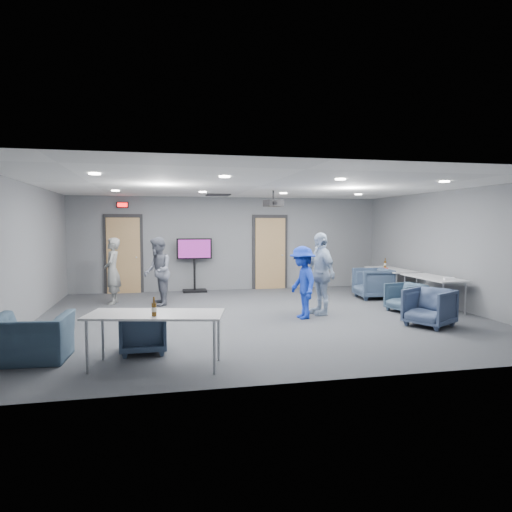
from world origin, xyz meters
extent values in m
plane|color=#383B40|center=(0.00, 0.00, 0.00)|extent=(9.00, 9.00, 0.00)
plane|color=silver|center=(0.00, 0.00, 2.70)|extent=(9.00, 9.00, 0.00)
cube|color=slate|center=(0.00, 4.00, 1.35)|extent=(9.00, 0.02, 2.70)
cube|color=slate|center=(0.00, -4.00, 1.35)|extent=(9.00, 0.02, 2.70)
cube|color=slate|center=(-4.50, 0.00, 1.35)|extent=(0.02, 8.00, 2.70)
cube|color=slate|center=(4.50, 0.00, 1.35)|extent=(0.02, 8.00, 2.70)
cube|color=black|center=(-3.00, 3.97, 1.08)|extent=(1.06, 0.06, 2.24)
cube|color=#A77851|center=(-3.00, 3.93, 1.05)|extent=(0.90, 0.05, 2.10)
cylinder|color=#9A9DA3|center=(-2.65, 3.88, 1.00)|extent=(0.04, 0.10, 0.04)
cube|color=black|center=(1.20, 3.97, 1.08)|extent=(1.06, 0.06, 2.24)
cube|color=#A77851|center=(1.20, 3.93, 1.05)|extent=(0.90, 0.05, 2.10)
cylinder|color=#9A9DA3|center=(1.55, 3.88, 1.00)|extent=(0.04, 0.10, 0.04)
cube|color=black|center=(-3.00, 3.94, 2.45)|extent=(0.32, 0.06, 0.16)
cube|color=#FF0C0C|center=(-3.00, 3.90, 2.45)|extent=(0.26, 0.02, 0.11)
cube|color=black|center=(-0.50, 2.80, 2.69)|extent=(0.60, 0.60, 0.03)
cylinder|color=white|center=(-3.00, -1.80, 2.69)|extent=(0.18, 0.18, 0.02)
cylinder|color=white|center=(-3.00, 1.80, 2.69)|extent=(0.18, 0.18, 0.02)
cylinder|color=white|center=(-1.00, -1.80, 2.69)|extent=(0.18, 0.18, 0.02)
cylinder|color=white|center=(-1.00, 1.80, 2.69)|extent=(0.18, 0.18, 0.02)
cylinder|color=white|center=(1.00, -1.80, 2.69)|extent=(0.18, 0.18, 0.02)
cylinder|color=white|center=(1.00, 1.80, 2.69)|extent=(0.18, 0.18, 0.02)
cylinder|color=white|center=(3.00, -1.80, 2.69)|extent=(0.18, 0.18, 0.02)
cylinder|color=white|center=(3.00, 1.80, 2.69)|extent=(0.18, 0.18, 0.02)
imported|color=gray|center=(-3.14, 2.17, 0.80)|extent=(0.41, 0.60, 1.60)
imported|color=slate|center=(-2.08, 1.77, 0.81)|extent=(0.71, 0.86, 1.62)
imported|color=#A7BBD7|center=(1.31, -0.04, 0.87)|extent=(0.59, 1.08, 1.74)
imported|color=#1A35AF|center=(0.80, -0.39, 0.74)|extent=(0.60, 0.99, 1.48)
imported|color=#37475F|center=(3.35, 1.61, 0.40)|extent=(0.93, 0.91, 0.79)
imported|color=#34485B|center=(3.23, -0.19, 0.31)|extent=(0.84, 0.82, 0.63)
imported|color=#384561|center=(2.90, -1.59, 0.36)|extent=(1.06, 1.05, 0.71)
imported|color=#3A4B64|center=(-2.30, -2.24, 0.31)|extent=(0.67, 0.69, 0.62)
imported|color=#374C60|center=(-3.83, -2.39, 0.33)|extent=(1.07, 0.95, 0.66)
cube|color=#AFB1B4|center=(4.00, 1.86, 0.71)|extent=(0.71, 1.71, 0.03)
cylinder|color=#9A9DA3|center=(3.72, 2.63, 0.35)|extent=(0.04, 0.04, 0.70)
cylinder|color=#9A9DA3|center=(3.72, 1.08, 0.35)|extent=(0.04, 0.04, 0.70)
cylinder|color=#9A9DA3|center=(4.28, 2.63, 0.35)|extent=(0.04, 0.04, 0.70)
cylinder|color=#9A9DA3|center=(4.28, 1.08, 0.35)|extent=(0.04, 0.04, 0.70)
cube|color=#AFB1B4|center=(4.00, -0.04, 0.71)|extent=(0.70, 1.67, 0.03)
cylinder|color=#9A9DA3|center=(3.73, 0.71, 0.35)|extent=(0.04, 0.04, 0.70)
cylinder|color=#9A9DA3|center=(3.73, -0.80, 0.35)|extent=(0.04, 0.04, 0.70)
cylinder|color=#9A9DA3|center=(4.27, 0.71, 0.35)|extent=(0.04, 0.04, 0.70)
cylinder|color=#9A9DA3|center=(4.27, -0.80, 0.35)|extent=(0.04, 0.04, 0.70)
cube|color=#AFB1B4|center=(-2.12, -3.00, 0.71)|extent=(1.92, 1.13, 0.03)
cylinder|color=#9A9DA3|center=(-1.26, -2.90, 0.35)|extent=(0.04, 0.04, 0.70)
cylinder|color=#9A9DA3|center=(-2.85, -2.53, 0.35)|extent=(0.04, 0.04, 0.70)
cylinder|color=#9A9DA3|center=(-1.39, -3.47, 0.35)|extent=(0.04, 0.04, 0.70)
cylinder|color=#9A9DA3|center=(-2.98, -3.10, 0.35)|extent=(0.04, 0.04, 0.70)
cylinder|color=#58370F|center=(-2.13, -3.19, 0.82)|extent=(0.06, 0.06, 0.18)
cylinder|color=#58370F|center=(-2.13, -3.19, 0.94)|extent=(0.02, 0.02, 0.08)
cylinder|color=beige|center=(-2.13, -3.19, 0.82)|extent=(0.07, 0.07, 0.06)
cylinder|color=#58370F|center=(4.05, 2.29, 0.82)|extent=(0.06, 0.06, 0.18)
cylinder|color=#58370F|center=(4.05, 2.29, 0.95)|extent=(0.02, 0.02, 0.08)
cylinder|color=beige|center=(4.05, 2.29, 0.82)|extent=(0.07, 0.07, 0.06)
cube|color=#D34134|center=(3.83, 1.87, 0.75)|extent=(0.18, 0.15, 0.03)
cube|color=white|center=(4.02, -0.58, 0.75)|extent=(0.25, 0.21, 0.05)
cube|color=black|center=(-1.06, 3.75, 0.03)|extent=(0.66, 0.47, 0.06)
cylinder|color=black|center=(-1.06, 3.75, 0.61)|extent=(0.06, 0.06, 1.13)
cube|color=black|center=(-1.06, 3.75, 1.23)|extent=(0.99, 0.07, 0.59)
cube|color=#6D1868|center=(-1.06, 3.70, 1.23)|extent=(0.90, 0.01, 0.51)
cylinder|color=black|center=(0.53, 1.00, 2.58)|extent=(0.04, 0.04, 0.22)
cube|color=black|center=(0.53, 1.00, 2.40)|extent=(0.44, 0.40, 0.15)
cylinder|color=black|center=(0.53, 0.83, 2.40)|extent=(0.08, 0.06, 0.08)
camera|label=1|loc=(-2.08, -9.18, 1.92)|focal=32.00mm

